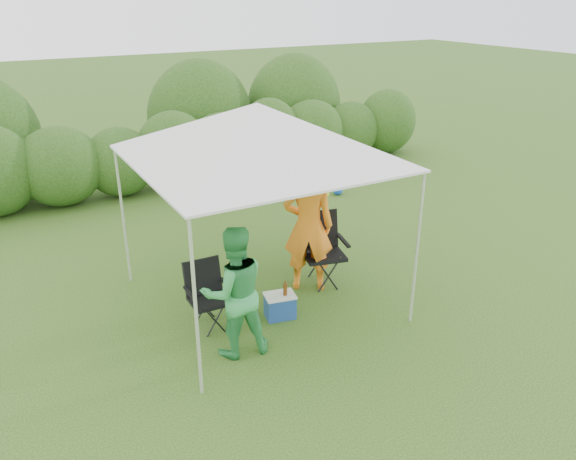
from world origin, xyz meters
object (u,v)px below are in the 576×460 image
chair_right (321,244)px  man (308,226)px  cooler (280,306)px  chair_left (207,290)px  canopy (258,132)px  woman (234,292)px

chair_right → man: man is taller
chair_right → cooler: (-1.06, -0.63, -0.44)m
chair_left → canopy: bearing=15.6°
chair_left → man: man is taller
chair_left → man: size_ratio=0.45×
canopy → chair_left: size_ratio=3.47×
chair_right → cooler: bearing=-135.0°
man → chair_right: bearing=-132.1°
woman → cooler: size_ratio=3.63×
chair_right → man: (-0.29, -0.09, 0.39)m
chair_left → man: 1.76m
woman → cooler: bearing=-144.8°
canopy → chair_left: canopy is taller
canopy → woman: (-0.84, -0.98, -1.63)m
woman → canopy: bearing=-122.5°
canopy → chair_right: (1.07, 0.08, -1.85)m
chair_right → cooler: 1.30m
man → woman: man is taller
woman → cooler: (0.85, 0.44, -0.66)m
chair_left → woman: woman is taller
woman → chair_left: bearing=-76.8°
woman → chair_right: bearing=-142.8°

